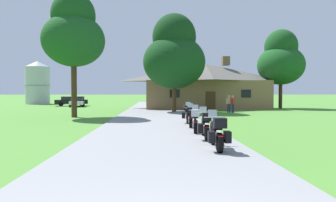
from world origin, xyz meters
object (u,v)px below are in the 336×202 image
Objects in this scene: motorcycle_orange_farthest_in_row at (188,114)px; metal_silo_distant at (38,83)px; tree_left_near at (74,33)px; parked_black_suv_far_left at (72,101)px; bystander_red_shirt_near_lodge at (233,103)px; motorcycle_black_nearest_to_camera at (217,133)px; motorcycle_black_third_in_row at (195,120)px; tree_right_of_lodge at (281,60)px; bystander_tan_shirt_beside_signpost at (229,103)px; parked_white_sedan_far_left at (77,102)px; tree_by_lodge_front at (174,55)px; motorcycle_silver_second_in_row at (206,126)px; motorcycle_black_fourth_in_row at (190,117)px.

metal_silo_distant reaches higher than motorcycle_orange_farthest_in_row.
tree_left_near is 2.03× the size of parked_black_suv_far_left.
metal_silo_distant is at bearing -79.88° from bystander_red_shirt_near_lodge.
tree_left_near reaches higher than motorcycle_black_nearest_to_camera.
tree_right_of_lodge is at bearing 65.21° from motorcycle_black_third_in_row.
bystander_tan_shirt_beside_signpost is (-0.36, 0.16, 0.00)m from bystander_red_shirt_near_lodge.
tree_left_near is at bearing -86.55° from parked_white_sedan_far_left.
motorcycle_orange_farthest_in_row is at bearing 88.33° from bystander_tan_shirt_beside_signpost.
tree_by_lodge_front is at bearing 92.72° from motorcycle_black_nearest_to_camera.
motorcycle_black_nearest_to_camera is 0.21× the size of tree_right_of_lodge.
motorcycle_silver_second_in_row is 0.21× the size of tree_left_near.
parked_white_sedan_far_left is at bearing -75.23° from bystander_red_shirt_near_lodge.
tree_by_lodge_front is (-0.14, 17.57, 5.18)m from motorcycle_silver_second_in_row.
motorcycle_orange_farthest_in_row is at bearing -31.49° from tree_left_near.
motorcycle_silver_second_in_row is 1.00× the size of motorcycle_orange_farthest_in_row.
parked_white_sedan_far_left is at bearing 136.30° from tree_by_lodge_front.
motorcycle_black_nearest_to_camera is at bearing -117.31° from tree_right_of_lodge.
tree_right_of_lodge is (13.61, 26.35, 5.45)m from motorcycle_black_nearest_to_camera.
motorcycle_black_fourth_in_row is at bearing -89.77° from tree_by_lodge_front.
tree_right_of_lodge reaches higher than motorcycle_silver_second_in_row.
motorcycle_black_fourth_in_row is at bearing 94.50° from motorcycle_silver_second_in_row.
motorcycle_black_fourth_in_row is at bearing 92.96° from motorcycle_black_nearest_to_camera.
parked_black_suv_far_left is at bearing 117.45° from motorcycle_silver_second_in_row.
metal_silo_distant reaches higher than motorcycle_black_fourth_in_row.
motorcycle_black_fourth_in_row is at bearing 92.09° from bystander_tan_shirt_beside_signpost.
motorcycle_black_fourth_in_row is at bearing -124.99° from tree_right_of_lodge.
bystander_tan_shirt_beside_signpost is 0.17× the size of tree_by_lodge_front.
motorcycle_silver_second_in_row and motorcycle_black_third_in_row have the same top height.
motorcycle_black_third_in_row is 0.42× the size of parked_black_suv_far_left.
tree_right_of_lodge is at bearing -22.73° from parked_white_sedan_far_left.
parked_black_suv_far_left is (-14.17, 29.73, 0.16)m from motorcycle_black_third_in_row.
tree_by_lodge_front reaches higher than bystander_tan_shirt_beside_signpost.
motorcycle_black_nearest_to_camera is 0.47× the size of parked_white_sedan_far_left.
tree_right_of_lodge is at bearing 59.14° from motorcycle_orange_farthest_in_row.
tree_left_near reaches higher than bystander_red_shirt_near_lodge.
parked_black_suv_far_left reaches higher than motorcycle_orange_farthest_in_row.
motorcycle_black_nearest_to_camera is 0.21× the size of tree_by_lodge_front.
parked_black_suv_far_left is (-19.95, 15.13, -0.17)m from bystander_red_shirt_near_lodge.
bystander_red_shirt_near_lodge is 0.17× the size of tree_left_near.
tree_by_lodge_front reaches higher than motorcycle_black_nearest_to_camera.
tree_left_near is at bearing -151.29° from tree_right_of_lodge.
motorcycle_black_third_in_row is 0.21× the size of tree_by_lodge_front.
tree_left_near is at bearing 129.23° from motorcycle_silver_second_in_row.
metal_silo_distant is (-35.91, 15.97, -2.36)m from tree_right_of_lodge.
metal_silo_distant reaches higher than motorcycle_black_third_in_row.
bystander_tan_shirt_beside_signpost is at bearing -142.50° from parked_black_suv_far_left.
motorcycle_black_third_in_row is 43.90m from metal_silo_distant.
motorcycle_black_fourth_in_row is at bearing -41.08° from tree_left_near.
parked_white_sedan_far_left is at bearing 116.87° from motorcycle_silver_second_in_row.
parked_black_suv_far_left is (-14.15, 14.37, -5.01)m from tree_by_lodge_front.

